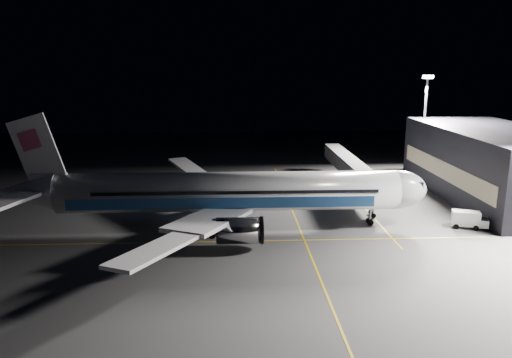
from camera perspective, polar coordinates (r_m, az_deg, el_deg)
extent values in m
plane|color=#4C4C4F|center=(72.45, -3.02, -5.49)|extent=(200.00, 200.00, 0.00)
cube|color=gold|center=(73.07, 4.88, -5.35)|extent=(0.25, 80.00, 0.01)
cube|color=gold|center=(66.80, -3.04, -7.14)|extent=(70.00, 0.25, 0.01)
cube|color=gold|center=(84.76, 12.06, -2.97)|extent=(0.25, 40.00, 0.01)
cylinder|color=silver|center=(70.93, -3.08, -1.43)|extent=(48.00, 5.60, 5.60)
ellipsoid|color=silver|center=(74.72, 15.66, -1.16)|extent=(8.96, 5.60, 5.60)
cube|color=black|center=(75.25, 17.37, -0.39)|extent=(2.20, 3.40, 0.90)
cone|color=silver|center=(76.55, -24.94, -1.35)|extent=(9.00, 5.49, 5.49)
cube|color=#205195|center=(73.86, -3.84, -1.57)|extent=(42.24, 0.25, 1.50)
cube|color=#205195|center=(68.50, -3.91, -2.76)|extent=(42.24, 0.25, 1.50)
cube|color=silver|center=(79.13, -4.85, -1.11)|extent=(11.36, 15.23, 1.53)
cube|color=silver|center=(63.76, -5.34, -4.67)|extent=(11.36, 15.23, 1.53)
cube|color=silver|center=(91.40, -7.73, 1.33)|extent=(8.57, 13.22, 1.31)
cube|color=silver|center=(52.23, -11.49, -8.00)|extent=(8.57, 13.22, 1.31)
cube|color=silver|center=(81.00, -23.29, -0.22)|extent=(6.20, 9.67, 0.45)
cube|color=silver|center=(71.65, -26.12, -2.15)|extent=(6.20, 9.67, 0.45)
cube|color=white|center=(74.55, -23.74, 3.05)|extent=(7.53, 0.40, 10.28)
cube|color=#B93F71|center=(74.64, -24.42, 4.09)|extent=(3.22, 0.55, 3.22)
cylinder|color=#B7B7BF|center=(80.33, -2.17, -1.69)|extent=(5.60, 3.40, 3.40)
cylinder|color=#B7B7BF|center=(63.11, -1.98, -5.91)|extent=(5.60, 3.40, 3.40)
cylinder|color=#9999A0|center=(74.79, 12.92, -4.21)|extent=(0.26, 0.26, 2.50)
cylinder|color=black|center=(75.03, 12.88, -4.79)|extent=(0.90, 0.70, 0.90)
cylinder|color=#9999A0|center=(76.24, -5.29, -3.58)|extent=(0.26, 0.26, 2.50)
cylinder|color=#9999A0|center=(68.07, -5.59, -5.68)|extent=(0.26, 0.26, 2.50)
cylinder|color=black|center=(76.45, -5.27, -4.08)|extent=(1.10, 1.60, 1.10)
cylinder|color=black|center=(68.30, -5.57, -6.23)|extent=(1.10, 1.60, 1.10)
cube|color=black|center=(95.89, 25.63, 1.57)|extent=(18.00, 40.00, 12.00)
cube|color=brown|center=(92.13, 20.61, 0.96)|extent=(0.15, 36.00, 3.00)
cube|color=#B2B2B7|center=(93.13, 10.65, 1.47)|extent=(3.00, 33.90, 2.80)
cube|color=#B2B2B7|center=(78.19, 13.29, -0.92)|extent=(3.60, 3.20, 3.40)
cylinder|color=#9999A0|center=(78.97, 13.17, -3.06)|extent=(0.70, 0.70, 3.10)
cylinder|color=black|center=(78.48, 13.30, -4.09)|extent=(0.70, 0.30, 0.70)
cylinder|color=black|center=(80.14, 12.95, -3.71)|extent=(0.70, 0.30, 0.70)
cylinder|color=#59595E|center=(108.90, 18.62, 5.57)|extent=(0.44, 0.44, 20.00)
cube|color=#59595E|center=(108.13, 19.02, 10.98)|extent=(2.40, 0.50, 0.80)
cube|color=white|center=(107.81, 19.09, 10.97)|extent=(2.20, 0.15, 0.60)
cube|color=silver|center=(77.61, 22.85, -4.14)|extent=(4.13, 2.92, 2.06)
cube|color=silver|center=(78.14, 24.45, -4.61)|extent=(1.96, 2.15, 1.12)
cube|color=black|center=(78.00, 24.48, -4.29)|extent=(1.55, 1.86, 0.47)
cylinder|color=black|center=(79.05, 23.63, -4.73)|extent=(0.78, 0.45, 0.75)
cylinder|color=black|center=(77.20, 23.84, -5.16)|extent=(0.78, 0.45, 0.75)
cylinder|color=black|center=(78.67, 21.75, -4.64)|extent=(0.78, 0.45, 0.75)
cylinder|color=black|center=(76.81, 21.91, -5.07)|extent=(0.78, 0.45, 0.75)
cube|color=black|center=(83.97, -3.11, -2.30)|extent=(2.88, 2.43, 1.13)
cube|color=black|center=(83.78, -3.11, -1.83)|extent=(1.36, 1.36, 0.62)
sphere|color=#FFF2CC|center=(83.49, -3.66, -2.40)|extent=(0.27, 0.27, 0.27)
sphere|color=#FFF2CC|center=(83.06, -3.02, -2.47)|extent=(0.27, 0.27, 0.27)
cylinder|color=black|center=(84.48, -2.28, -2.52)|extent=(0.65, 0.46, 0.62)
cylinder|color=black|center=(82.96, -2.78, -2.82)|extent=(0.65, 0.46, 0.62)
cylinder|color=black|center=(85.24, -3.42, -2.39)|extent=(0.65, 0.46, 0.62)
cylinder|color=black|center=(83.73, -3.93, -2.69)|extent=(0.65, 0.46, 0.62)
cone|color=#FF4E0A|center=(83.42, -6.36, -2.79)|extent=(0.43, 0.43, 0.64)
cone|color=#FF4E0A|center=(85.82, -0.53, -2.29)|extent=(0.34, 0.34, 0.52)
cone|color=#FF4E0A|center=(85.87, -8.22, -2.39)|extent=(0.41, 0.41, 0.61)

